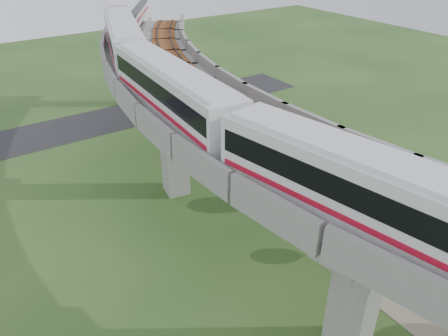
{
  "coord_description": "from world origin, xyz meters",
  "views": [
    {
      "loc": [
        -14.85,
        -20.72,
        22.25
      ],
      "look_at": [
        -0.36,
        0.6,
        7.5
      ],
      "focal_mm": 35.0,
      "sensor_mm": 36.0,
      "label": 1
    }
  ],
  "objects_px": {
    "car_red": "(416,215)",
    "car_dark": "(338,169)",
    "car_white": "(410,211)",
    "metro_train": "(171,60)"
  },
  "relations": [
    {
      "from": "car_red",
      "to": "car_dark",
      "type": "distance_m",
      "value": 8.97
    },
    {
      "from": "car_red",
      "to": "car_dark",
      "type": "height_order",
      "value": "car_dark"
    },
    {
      "from": "car_white",
      "to": "car_dark",
      "type": "distance_m",
      "value": 8.4
    },
    {
      "from": "metro_train",
      "to": "car_dark",
      "type": "height_order",
      "value": "metro_train"
    },
    {
      "from": "metro_train",
      "to": "car_red",
      "type": "height_order",
      "value": "metro_train"
    },
    {
      "from": "metro_train",
      "to": "car_white",
      "type": "bearing_deg",
      "value": -47.19
    },
    {
      "from": "car_dark",
      "to": "car_white",
      "type": "bearing_deg",
      "value": -164.24
    },
    {
      "from": "car_white",
      "to": "metro_train",
      "type": "bearing_deg",
      "value": 100.58
    },
    {
      "from": "car_dark",
      "to": "metro_train",
      "type": "bearing_deg",
      "value": 82.14
    },
    {
      "from": "metro_train",
      "to": "car_white",
      "type": "xyz_separation_m",
      "value": [
        14.01,
        -15.12,
        -11.59
      ]
    }
  ]
}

